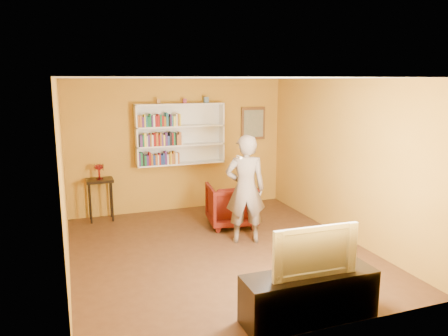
# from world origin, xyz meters

# --- Properties ---
(room_shell) EXTENTS (5.30, 5.80, 2.88)m
(room_shell) POSITION_xyz_m (0.00, 0.00, 1.02)
(room_shell) COLOR #432715
(room_shell) RESTS_ON ground
(bookshelf) EXTENTS (1.80, 0.29, 1.23)m
(bookshelf) POSITION_xyz_m (0.00, 2.41, 1.59)
(bookshelf) COLOR white
(bookshelf) RESTS_ON room_shell
(books_row_lower) EXTENTS (0.80, 0.19, 0.26)m
(books_row_lower) POSITION_xyz_m (-0.46, 2.30, 1.13)
(books_row_lower) COLOR #4B246D
(books_row_lower) RESTS_ON bookshelf
(books_row_middle) EXTENTS (0.88, 0.19, 0.27)m
(books_row_middle) POSITION_xyz_m (-0.42, 2.30, 1.51)
(books_row_middle) COLOR black
(books_row_middle) RESTS_ON bookshelf
(books_row_upper) EXTENTS (0.84, 0.19, 0.27)m
(books_row_upper) POSITION_xyz_m (-0.43, 2.30, 1.89)
(books_row_upper) COLOR #B15E23
(books_row_upper) RESTS_ON bookshelf
(ornament_left) EXTENTS (0.07, 0.07, 0.10)m
(ornament_left) POSITION_xyz_m (-0.43, 2.35, 2.26)
(ornament_left) COLOR #98632B
(ornament_left) RESTS_ON bookshelf
(ornament_centre) EXTENTS (0.07, 0.07, 0.09)m
(ornament_centre) POSITION_xyz_m (0.10, 2.35, 2.26)
(ornament_centre) COLOR maroon
(ornament_centre) RESTS_ON bookshelf
(ornament_right) EXTENTS (0.09, 0.09, 0.12)m
(ornament_right) POSITION_xyz_m (0.55, 2.35, 2.28)
(ornament_right) COLOR slate
(ornament_right) RESTS_ON bookshelf
(framed_painting) EXTENTS (0.55, 0.05, 0.70)m
(framed_painting) POSITION_xyz_m (1.65, 2.46, 1.75)
(framed_painting) COLOR brown
(framed_painting) RESTS_ON room_shell
(console_table) EXTENTS (0.50, 0.38, 0.82)m
(console_table) POSITION_xyz_m (-1.63, 2.25, 0.68)
(console_table) COLOR black
(console_table) RESTS_ON ground
(ruby_lustre) EXTENTS (0.18, 0.17, 0.29)m
(ruby_lustre) POSITION_xyz_m (-1.63, 2.25, 1.03)
(ruby_lustre) COLOR maroon
(ruby_lustre) RESTS_ON console_table
(armchair) EXTENTS (0.96, 0.98, 0.79)m
(armchair) POSITION_xyz_m (0.63, 1.11, 0.40)
(armchair) COLOR #440704
(armchair) RESTS_ON ground
(person) EXTENTS (0.76, 0.60, 1.82)m
(person) POSITION_xyz_m (0.55, 0.25, 0.91)
(person) COLOR #6D5E50
(person) RESTS_ON ground
(game_remote) EXTENTS (0.04, 0.15, 0.04)m
(game_remote) POSITION_xyz_m (0.32, -0.03, 1.50)
(game_remote) COLOR white
(game_remote) RESTS_ON person
(tv_cabinet) EXTENTS (1.56, 0.47, 0.56)m
(tv_cabinet) POSITION_xyz_m (0.29, -2.25, 0.28)
(tv_cabinet) COLOR black
(tv_cabinet) RESTS_ON ground
(television) EXTENTS (1.01, 0.16, 0.58)m
(television) POSITION_xyz_m (0.29, -2.25, 0.85)
(television) COLOR black
(television) RESTS_ON tv_cabinet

